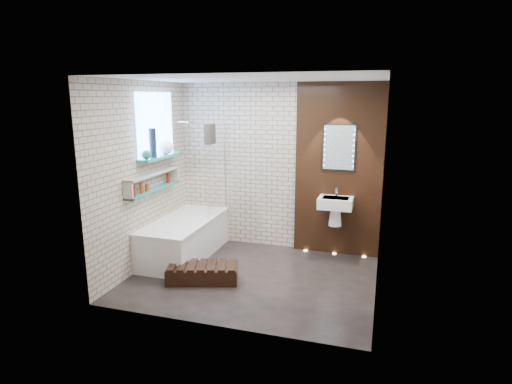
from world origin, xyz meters
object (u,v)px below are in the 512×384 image
(washbasin, at_px, (335,207))
(walnut_step, at_px, (203,273))
(bath_screen, at_px, (216,170))
(bathtub, at_px, (185,238))
(led_mirror, at_px, (339,148))

(washbasin, relative_size, walnut_step, 0.63)
(bath_screen, bearing_deg, washbasin, 5.78)
(bathtub, bearing_deg, walnut_step, -50.20)
(bathtub, xyz_separation_m, led_mirror, (2.17, 0.78, 1.36))
(washbasin, height_order, walnut_step, washbasin)
(bathtub, relative_size, washbasin, 3.00)
(bath_screen, relative_size, led_mirror, 2.00)
(led_mirror, relative_size, walnut_step, 0.76)
(washbasin, xyz_separation_m, walnut_step, (-1.55, -1.37, -0.69))
(led_mirror, bearing_deg, walnut_step, -135.33)
(bath_screen, height_order, walnut_step, bath_screen)
(washbasin, distance_m, walnut_step, 2.18)
(led_mirror, distance_m, walnut_step, 2.67)
(bath_screen, relative_size, walnut_step, 1.52)
(washbasin, bearing_deg, bathtub, -163.99)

